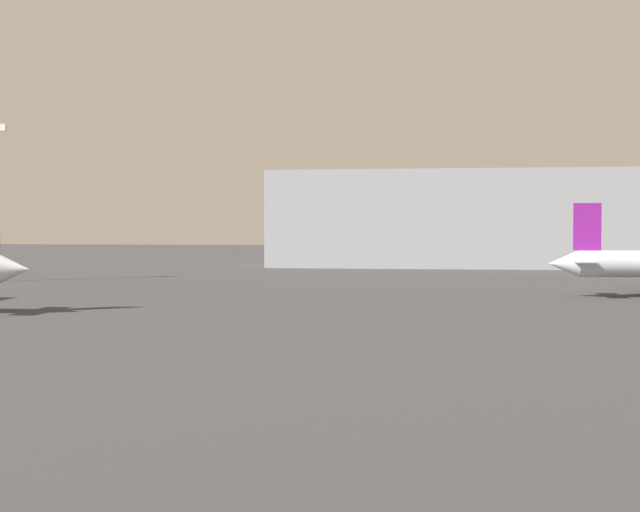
% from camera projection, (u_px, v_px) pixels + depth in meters
% --- Properties ---
extents(terminal_building, '(80.24, 18.22, 15.24)m').
position_uv_depth(terminal_building, '(524.00, 219.00, 145.95)').
color(terminal_building, '#999EA3').
rests_on(terminal_building, ground_plane).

